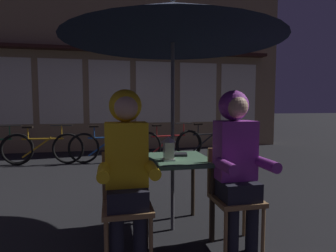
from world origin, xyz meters
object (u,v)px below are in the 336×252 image
object	(u,v)px
bicycle_fourth	(168,144)
chair_left	(127,198)
person_left_hooded	(127,157)
patio_umbrella	(173,23)
bicycle_third	(108,147)
bicycle_fifth	(208,142)
person_right_hooded	(236,153)
cafe_table	(173,168)
lantern	(168,148)
chair_right	(233,191)
bicycle_second	(43,148)
book	(177,154)

from	to	relation	value
bicycle_fourth	chair_left	bearing A→B (deg)	-106.91
bicycle_fourth	person_left_hooded	bearing A→B (deg)	-106.68
chair_left	person_left_hooded	bearing A→B (deg)	-90.00
patio_umbrella	chair_left	bearing A→B (deg)	-142.45
bicycle_third	bicycle_fifth	bearing A→B (deg)	4.88
patio_umbrella	person_right_hooded	world-z (taller)	patio_umbrella
cafe_table	lantern	xyz separation A→B (m)	(-0.06, -0.10, 0.22)
chair_right	bicycle_second	size ratio (longest dim) A/B	0.52
cafe_table	patio_umbrella	distance (m)	1.42
chair_right	bicycle_fourth	distance (m)	3.89
chair_left	book	world-z (taller)	chair_left
person_right_hooded	bicycle_second	size ratio (longest dim) A/B	0.83
lantern	bicycle_fourth	size ratio (longest dim) A/B	0.14
cafe_table	lantern	world-z (taller)	lantern
chair_left	bicycle_third	bearing A→B (deg)	92.63
chair_right	bicycle_fifth	bearing A→B (deg)	72.78
chair_left	person_left_hooded	world-z (taller)	person_left_hooded
chair_left	cafe_table	bearing A→B (deg)	37.55
chair_left	bicycle_second	distance (m)	4.19
chair_right	bicycle_fifth	xyz separation A→B (m)	(1.25, 4.05, -0.14)
bicycle_fourth	bicycle_fifth	world-z (taller)	same
bicycle_third	lantern	bearing A→B (deg)	-80.59
chair_left	person_right_hooded	xyz separation A→B (m)	(0.96, -0.06, 0.36)
person_left_hooded	chair_left	bearing A→B (deg)	90.00
bicycle_third	bicycle_second	bearing A→B (deg)	177.32
lantern	bicycle_fifth	bearing A→B (deg)	64.57
lantern	bicycle_third	bearing A→B (deg)	99.41
chair_right	bicycle_fourth	xyz separation A→B (m)	(0.22, 3.88, -0.14)
bicycle_third	cafe_table	bearing A→B (deg)	-79.30
chair_left	bicycle_fifth	size ratio (longest dim) A/B	0.52
bicycle_fourth	bicycle_third	bearing A→B (deg)	-178.32
person_left_hooded	bicycle_second	world-z (taller)	person_left_hooded
person_right_hooded	chair_right	bearing A→B (deg)	90.00
bicycle_third	bicycle_fourth	distance (m)	1.36
bicycle_second	bicycle_fifth	bearing A→B (deg)	2.17
chair_left	bicycle_fifth	xyz separation A→B (m)	(2.21, 4.05, -0.14)
bicycle_second	chair_left	bearing A→B (deg)	-68.74
chair_left	bicycle_third	distance (m)	3.85
bicycle_third	bicycle_fifth	size ratio (longest dim) A/B	1.01
chair_left	chair_right	distance (m)	0.96
book	person_right_hooded	bearing A→B (deg)	-41.87
book	chair_right	bearing A→B (deg)	-38.81
bicycle_third	patio_umbrella	bearing A→B (deg)	-79.30
patio_umbrella	bicycle_second	distance (m)	4.41
person_right_hooded	bicycle_fourth	bearing A→B (deg)	86.79
patio_umbrella	bicycle_third	xyz separation A→B (m)	(-0.66, 3.47, -1.71)
chair_left	bicycle_third	world-z (taller)	chair_left
chair_right	person_right_hooded	size ratio (longest dim) A/B	0.62
patio_umbrella	book	distance (m)	1.31
person_right_hooded	bicycle_second	distance (m)	4.70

